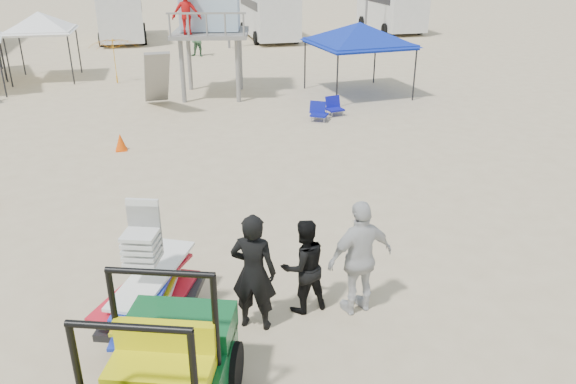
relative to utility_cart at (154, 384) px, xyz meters
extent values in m
plane|color=beige|center=(2.07, 1.07, -0.97)|extent=(140.00, 140.00, 0.00)
cube|color=black|center=(0.02, 2.34, -0.54)|extent=(1.70, 2.04, 0.11)
cylinder|color=black|center=(-0.48, 2.34, -0.74)|extent=(0.33, 0.49, 0.46)
imported|color=black|center=(1.52, 2.04, -0.01)|extent=(0.83, 0.72, 1.92)
imported|color=black|center=(2.37, 2.29, -0.17)|extent=(0.87, 0.73, 1.59)
imported|color=silver|center=(3.22, 2.04, 0.00)|extent=(1.20, 0.68, 1.93)
cylinder|color=gray|center=(1.74, 15.92, 0.20)|extent=(0.17, 0.17, 2.34)
cube|color=gray|center=(2.77, 16.95, 1.44)|extent=(3.33, 3.33, 0.15)
cube|color=#A8C5DA|center=(2.77, 17.23, 2.54)|extent=(2.49, 2.28, 1.96)
imported|color=#B20F0F|center=(2.02, 16.02, 2.34)|extent=(1.06, 0.61, 1.64)
cylinder|color=black|center=(6.73, 14.16, 0.05)|extent=(0.06, 0.06, 2.04)
pyramid|color=#0F2AAB|center=(8.33, 15.76, 1.82)|extent=(3.68, 3.68, 0.80)
cube|color=#0F2AAB|center=(8.33, 15.76, 1.02)|extent=(3.68, 3.68, 0.18)
cylinder|color=black|center=(-5.23, 20.43, 0.11)|extent=(0.06, 0.06, 2.15)
pyramid|color=white|center=(-3.99, 21.67, 1.93)|extent=(2.75, 2.75, 0.80)
cube|color=white|center=(-3.99, 21.67, 1.13)|extent=(2.75, 2.75, 0.18)
imported|color=orange|center=(-0.99, 20.15, 0.00)|extent=(2.99, 3.00, 1.93)
cone|color=#F84F07|center=(-0.67, 11.06, -0.72)|extent=(0.34, 0.34, 0.50)
cube|color=#0E129F|center=(6.50, 13.04, -0.75)|extent=(0.63, 0.60, 0.06)
cube|color=#0E129F|center=(6.50, 13.28, -0.55)|extent=(0.56, 0.28, 0.44)
cylinder|color=#B2B2B7|center=(6.28, 12.84, -0.87)|extent=(0.03, 0.03, 0.20)
cube|color=#0D1594|center=(5.77, 12.51, -0.75)|extent=(0.72, 0.71, 0.06)
cube|color=#0D1594|center=(5.77, 12.75, -0.55)|extent=(0.55, 0.43, 0.44)
cylinder|color=#B2B2B7|center=(5.55, 12.31, -0.87)|extent=(0.03, 0.03, 0.20)
cube|color=silver|center=(-0.93, 32.57, 0.78)|extent=(2.50, 6.50, 3.00)
cube|color=black|center=(-0.93, 32.57, 1.23)|extent=(2.54, 5.20, 0.50)
cylinder|color=black|center=(-2.18, 30.49, -0.57)|extent=(0.25, 0.80, 0.80)
cube|color=silver|center=(8.07, 31.07, 0.78)|extent=(2.50, 7.00, 3.00)
cube|color=black|center=(8.07, 31.07, 1.23)|extent=(2.54, 5.60, 0.50)
cylinder|color=black|center=(6.82, 28.83, -0.57)|extent=(0.25, 0.80, 0.80)
cube|color=silver|center=(17.07, 32.57, 0.78)|extent=(2.50, 6.60, 3.00)
cylinder|color=black|center=(15.82, 30.46, -0.57)|extent=(0.25, 0.80, 0.80)
imported|color=#477651|center=(3.03, 25.77, -0.10)|extent=(1.07, 1.00, 1.75)
camera|label=1|loc=(0.27, -5.07, 4.46)|focal=35.00mm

